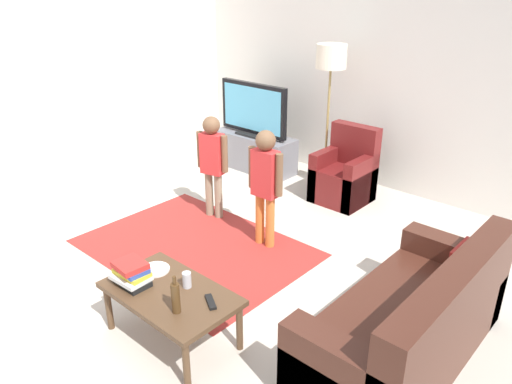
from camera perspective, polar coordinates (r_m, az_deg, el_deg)
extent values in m
plane|color=beige|center=(4.55, -5.13, -9.80)|extent=(7.80, 7.80, 0.00)
cube|color=silver|center=(6.32, 15.06, 12.42)|extent=(6.00, 0.12, 2.70)
cube|color=silver|center=(6.46, -24.57, 11.34)|extent=(0.12, 6.00, 2.70)
cube|color=#9E2D28|center=(5.02, -7.01, -6.39)|extent=(2.20, 1.60, 0.01)
cube|color=slate|center=(6.90, -0.17, 4.67)|extent=(1.20, 0.44, 0.50)
cube|color=black|center=(6.92, -0.45, 3.40)|extent=(1.10, 0.32, 0.03)
cube|color=black|center=(6.81, -0.29, 6.74)|extent=(0.44, 0.28, 0.03)
cube|color=black|center=(6.71, -0.29, 9.64)|extent=(1.10, 0.07, 0.68)
cube|color=#59B2D8|center=(6.69, -0.51, 9.58)|extent=(1.00, 0.01, 0.58)
cube|color=#472319|center=(3.75, 16.52, -15.15)|extent=(0.80, 1.80, 0.42)
cube|color=#472319|center=(3.54, 21.38, -14.06)|extent=(0.20, 1.80, 0.86)
cube|color=#472319|center=(4.33, 21.46, -8.76)|extent=(0.80, 0.20, 0.60)
cube|color=#B22823|center=(3.95, 22.66, -7.80)|extent=(0.10, 0.32, 0.32)
cube|color=maroon|center=(6.00, 9.94, 0.85)|extent=(0.60, 0.60, 0.42)
cube|color=maroon|center=(6.09, 11.22, 3.53)|extent=(0.60, 0.16, 0.90)
cube|color=maroon|center=(6.08, 8.10, 2.23)|extent=(0.12, 0.60, 0.60)
cube|color=maroon|center=(5.85, 11.97, 1.05)|extent=(0.12, 0.60, 0.60)
cylinder|color=#262626|center=(6.48, 7.83, 0.86)|extent=(0.28, 0.28, 0.02)
cylinder|color=#99844C|center=(6.23, 8.21, 7.22)|extent=(0.03, 0.03, 1.50)
cylinder|color=silver|center=(6.04, 8.71, 15.24)|extent=(0.36, 0.36, 0.28)
cylinder|color=gray|center=(5.56, -5.42, -0.17)|extent=(0.09, 0.09, 0.52)
cylinder|color=gray|center=(5.50, -4.36, -0.44)|extent=(0.09, 0.09, 0.52)
cube|color=red|center=(5.35, -5.07, 4.44)|extent=(0.27, 0.19, 0.45)
sphere|color=brown|center=(5.26, -5.19, 7.70)|extent=(0.19, 0.19, 0.19)
cylinder|color=brown|center=(5.43, -6.46, 4.93)|extent=(0.07, 0.07, 0.40)
cylinder|color=brown|center=(5.26, -3.65, 4.39)|extent=(0.07, 0.07, 0.40)
cylinder|color=orange|center=(4.96, 0.46, -3.05)|extent=(0.09, 0.09, 0.54)
cylinder|color=orange|center=(4.89, 1.63, -3.49)|extent=(0.09, 0.09, 0.54)
cube|color=red|center=(4.72, 1.09, 2.18)|extent=(0.26, 0.15, 0.46)
sphere|color=brown|center=(4.61, 1.12, 5.98)|extent=(0.19, 0.19, 0.19)
cylinder|color=brown|center=(4.81, -0.44, 2.90)|extent=(0.07, 0.07, 0.42)
cylinder|color=brown|center=(4.62, 2.68, 1.96)|extent=(0.07, 0.07, 0.42)
cube|color=#513823|center=(3.69, -9.87, -11.48)|extent=(1.00, 0.60, 0.04)
cylinder|color=#513823|center=(4.01, -16.64, -12.67)|extent=(0.05, 0.05, 0.38)
cylinder|color=#513823|center=(3.42, -8.05, -19.15)|extent=(0.05, 0.05, 0.38)
cylinder|color=#513823|center=(4.23, -10.89, -9.94)|extent=(0.05, 0.05, 0.38)
cylinder|color=#513823|center=(3.68, -1.91, -15.35)|extent=(0.05, 0.05, 0.38)
cube|color=black|center=(3.80, -14.07, -10.02)|extent=(0.27, 0.18, 0.04)
cube|color=white|center=(3.79, -14.27, -9.51)|extent=(0.29, 0.22, 0.03)
cube|color=yellow|center=(3.78, -14.14, -9.03)|extent=(0.27, 0.18, 0.03)
cube|color=#334CA5|center=(3.76, -14.08, -8.65)|extent=(0.24, 0.18, 0.03)
cube|color=red|center=(3.74, -14.35, -8.18)|extent=(0.24, 0.22, 0.04)
cylinder|color=#4C3319|center=(3.41, -9.25, -12.01)|extent=(0.06, 0.06, 0.22)
cylinder|color=#4C3319|center=(3.33, -9.41, -10.03)|extent=(0.02, 0.02, 0.06)
cube|color=black|center=(3.52, -5.26, -12.52)|extent=(0.17, 0.13, 0.02)
cylinder|color=silver|center=(3.67, -7.99, -10.02)|extent=(0.07, 0.07, 0.12)
cylinder|color=white|center=(3.93, -11.54, -8.76)|extent=(0.22, 0.22, 0.02)
cube|color=silver|center=(3.91, -11.37, -8.74)|extent=(0.14, 0.06, 0.01)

